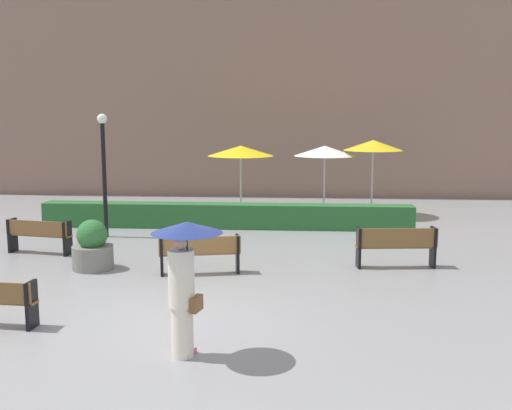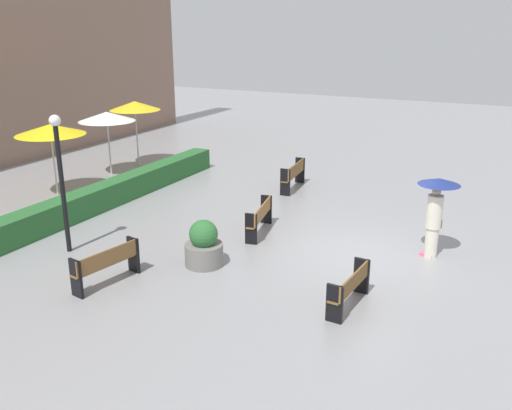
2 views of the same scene
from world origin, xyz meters
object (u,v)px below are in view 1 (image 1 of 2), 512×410
at_px(patio_umbrella_yellow, 241,151).
at_px(patio_umbrella_white, 325,151).
at_px(pedestrian_with_umbrella, 184,269).
at_px(planter_pot, 93,248).
at_px(patio_umbrella_yellow_far, 373,145).
at_px(bench_mid_center, 200,251).
at_px(bench_far_right, 396,244).
at_px(bench_far_left, 39,234).
at_px(lamp_post, 104,161).

distance_m(patio_umbrella_yellow, patio_umbrella_white, 2.89).
height_order(pedestrian_with_umbrella, planter_pot, pedestrian_with_umbrella).
bearing_deg(patio_umbrella_yellow_far, patio_umbrella_yellow, -178.81).
relative_size(bench_mid_center, patio_umbrella_yellow, 0.75).
bearing_deg(bench_far_right, planter_pot, -175.01).
distance_m(bench_far_left, bench_mid_center, 4.67).
xyz_separation_m(pedestrian_with_umbrella, planter_pot, (-3.04, 4.80, -0.84)).
xyz_separation_m(bench_far_left, pedestrian_with_umbrella, (4.91, -6.16, 0.81)).
distance_m(bench_far_left, patio_umbrella_white, 9.89).
xyz_separation_m(lamp_post, patio_umbrella_yellow, (3.50, 3.99, 0.05)).
relative_size(bench_far_left, patio_umbrella_yellow_far, 0.66).
relative_size(bench_far_left, patio_umbrella_yellow, 0.71).
bearing_deg(patio_umbrella_white, pedestrian_with_umbrella, -101.35).
xyz_separation_m(bench_far_right, patio_umbrella_white, (-1.37, 7.07, 1.68)).
xyz_separation_m(bench_far_right, planter_pot, (-6.92, -0.60, -0.07)).
height_order(bench_far_right, planter_pot, planter_pot).
height_order(planter_pot, patio_umbrella_white, patio_umbrella_white).
height_order(bench_far_left, bench_mid_center, bench_far_left).
relative_size(bench_far_left, bench_mid_center, 0.96).
xyz_separation_m(bench_far_right, lamp_post, (-7.76, 2.95, 1.62)).
bearing_deg(bench_far_right, bench_far_left, 175.07).
distance_m(lamp_post, patio_umbrella_yellow_far, 9.00).
xyz_separation_m(bench_mid_center, planter_pot, (-2.51, 0.27, -0.03)).
distance_m(pedestrian_with_umbrella, patio_umbrella_white, 12.76).
bearing_deg(bench_far_right, patio_umbrella_white, 100.96).
relative_size(patio_umbrella_yellow, patio_umbrella_yellow_far, 0.92).
bearing_deg(patio_umbrella_white, patio_umbrella_yellow, -177.39).
bearing_deg(patio_umbrella_yellow, pedestrian_with_umbrella, -88.23).
xyz_separation_m(planter_pot, patio_umbrella_white, (5.55, 7.68, 1.75)).
bearing_deg(bench_far_left, lamp_post, 64.98).
bearing_deg(patio_umbrella_white, planter_pot, -125.85).
bearing_deg(bench_far_left, bench_far_right, -4.93).
bearing_deg(bench_far_right, bench_mid_center, -168.82).
distance_m(bench_mid_center, planter_pot, 2.53).
xyz_separation_m(bench_far_right, bench_far_left, (-8.78, 0.76, -0.04)).
relative_size(planter_pot, patio_umbrella_yellow, 0.47).
xyz_separation_m(bench_far_left, patio_umbrella_yellow, (4.52, 6.18, 1.72)).
bearing_deg(lamp_post, bench_mid_center, -48.71).
distance_m(bench_far_left, patio_umbrella_yellow_far, 11.17).
relative_size(bench_far_right, patio_umbrella_white, 0.77).
xyz_separation_m(bench_mid_center, pedestrian_with_umbrella, (0.53, -4.53, 0.81)).
bearing_deg(bench_mid_center, pedestrian_with_umbrella, -83.31).
relative_size(pedestrian_with_umbrella, patio_umbrella_yellow_far, 0.77).
distance_m(bench_mid_center, patio_umbrella_yellow, 8.00).
height_order(bench_far_left, pedestrian_with_umbrella, pedestrian_with_umbrella).
bearing_deg(bench_mid_center, patio_umbrella_yellow_far, 59.46).
bearing_deg(pedestrian_with_umbrella, patio_umbrella_white, 78.65).
distance_m(bench_far_right, patio_umbrella_white, 7.40).
bearing_deg(bench_far_left, patio_umbrella_white, 40.44).
bearing_deg(planter_pot, patio_umbrella_yellow_far, 46.79).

